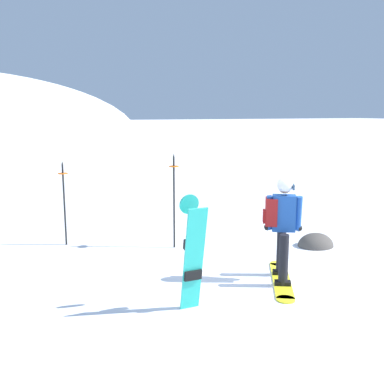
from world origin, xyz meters
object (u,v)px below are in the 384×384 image
Objects in this scene: snowboarder_main at (281,226)px; piste_marker_near at (174,194)px; piste_marker_far at (64,197)px; rock_dark at (316,246)px; spare_snowboard at (193,254)px.

piste_marker_near is (-0.89, 2.39, 0.18)m from snowboarder_main.
rock_dark is (4.67, -2.22, -1.01)m from piste_marker_far.
piste_marker_far reaches higher than rock_dark.
spare_snowboard is at bearing -165.85° from snowboarder_main.
piste_marker_near reaches higher than snowboarder_main.
piste_marker_far is at bearing 129.47° from snowboarder_main.
snowboarder_main is at bearing -50.53° from piste_marker_far.
piste_marker_far is 5.26m from rock_dark.
piste_marker_near is 3.11m from rock_dark.
snowboarder_main is 4.51m from piste_marker_far.
piste_marker_near is 1.09× the size of piste_marker_far.
piste_marker_far is (-1.98, 1.10, -0.09)m from piste_marker_near.
piste_marker_near is at bearing 72.80° from spare_snowboard.
rock_dark is at bearing 35.15° from snowboarder_main.
snowboarder_main is 2.38m from rock_dark.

